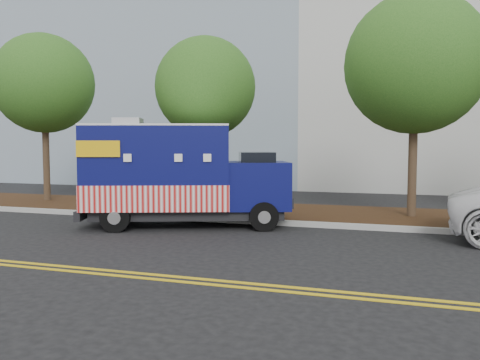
% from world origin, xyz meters
% --- Properties ---
extents(ground, '(120.00, 120.00, 0.00)m').
position_xyz_m(ground, '(0.00, 0.00, 0.00)').
color(ground, black).
rests_on(ground, ground).
extents(curb, '(120.00, 0.18, 0.15)m').
position_xyz_m(curb, '(0.00, 1.40, 0.07)').
color(curb, '#9E9E99').
rests_on(curb, ground).
extents(mulch_strip, '(120.00, 4.00, 0.15)m').
position_xyz_m(mulch_strip, '(0.00, 3.50, 0.07)').
color(mulch_strip, '#32190E').
rests_on(mulch_strip, ground).
extents(centerline_near, '(120.00, 0.10, 0.01)m').
position_xyz_m(centerline_near, '(0.00, -4.45, 0.01)').
color(centerline_near, gold).
rests_on(centerline_near, ground).
extents(centerline_far, '(120.00, 0.10, 0.01)m').
position_xyz_m(centerline_far, '(0.00, -4.70, 0.01)').
color(centerline_far, gold).
rests_on(centerline_far, ground).
extents(tree_a, '(3.88, 3.88, 6.71)m').
position_xyz_m(tree_a, '(-6.57, 3.67, 4.76)').
color(tree_a, '#38281C').
rests_on(tree_a, ground).
extents(tree_b, '(3.46, 3.46, 6.06)m').
position_xyz_m(tree_b, '(0.37, 3.43, 4.31)').
color(tree_b, '#38281C').
rests_on(tree_b, ground).
extents(tree_c, '(4.21, 4.21, 6.87)m').
position_xyz_m(tree_c, '(7.15, 3.44, 4.75)').
color(tree_c, '#38281C').
rests_on(tree_c, ground).
extents(sign_post, '(0.06, 0.06, 2.40)m').
position_xyz_m(sign_post, '(-1.98, 1.66, 1.20)').
color(sign_post, '#473828').
rests_on(sign_post, ground).
extents(food_truck, '(6.19, 3.95, 3.08)m').
position_xyz_m(food_truck, '(0.68, 0.44, 1.39)').
color(food_truck, black).
rests_on(food_truck, ground).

